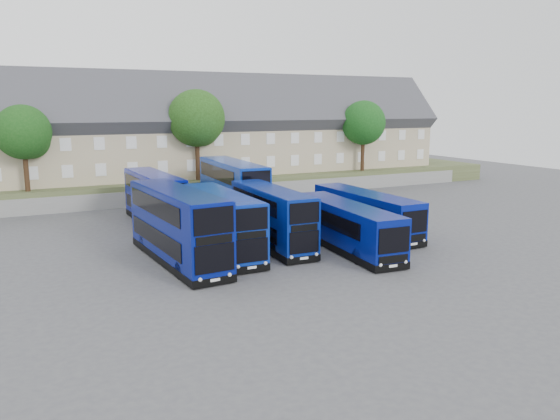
% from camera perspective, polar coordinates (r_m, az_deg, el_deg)
% --- Properties ---
extents(ground, '(120.00, 120.00, 0.00)m').
position_cam_1_polar(ground, '(33.38, 1.87, -5.70)').
color(ground, '#46464B').
rests_on(ground, ground).
extents(retaining_wall, '(70.00, 0.40, 1.50)m').
position_cam_1_polar(retaining_wall, '(55.04, -10.00, 1.50)').
color(retaining_wall, slate).
rests_on(retaining_wall, ground).
extents(earth_bank, '(80.00, 20.00, 2.00)m').
position_cam_1_polar(earth_bank, '(64.57, -12.53, 2.99)').
color(earth_bank, '#464E2B').
rests_on(earth_bank, ground).
extents(terrace_row, '(60.00, 10.40, 11.20)m').
position_cam_1_polar(terrace_row, '(61.03, -9.07, 7.95)').
color(terrace_row, tan).
rests_on(terrace_row, earth_bank).
extents(dd_front_left, '(3.36, 11.42, 4.48)m').
position_cam_1_polar(dd_front_left, '(33.96, -10.65, -1.76)').
color(dd_front_left, navy).
rests_on(dd_front_left, ground).
extents(dd_front_mid, '(2.48, 10.12, 4.00)m').
position_cam_1_polar(dd_front_mid, '(35.53, -6.06, -1.48)').
color(dd_front_mid, '#0929A5').
rests_on(dd_front_mid, ground).
extents(dd_front_right, '(2.66, 10.07, 3.97)m').
position_cam_1_polar(dd_front_right, '(37.25, -0.88, -0.87)').
color(dd_front_right, navy).
rests_on(dd_front_right, ground).
extents(dd_rear_left, '(2.75, 10.46, 4.12)m').
position_cam_1_polar(dd_rear_left, '(45.41, -12.99, 1.07)').
color(dd_rear_left, '#07128D').
rests_on(dd_rear_left, ground).
extents(dd_rear_right, '(3.25, 11.87, 4.67)m').
position_cam_1_polar(dd_rear_right, '(48.46, -4.96, 2.23)').
color(dd_rear_right, '#082DA3').
rests_on(dd_rear_right, ground).
extents(coach_east_a, '(3.21, 11.47, 3.10)m').
position_cam_1_polar(coach_east_a, '(36.69, 6.92, -1.81)').
color(coach_east_a, navy).
rests_on(coach_east_a, ground).
extents(coach_east_b, '(2.42, 11.32, 3.09)m').
position_cam_1_polar(coach_east_b, '(41.75, 8.92, -0.34)').
color(coach_east_b, navy).
rests_on(coach_east_b, ground).
extents(tree_west, '(4.80, 4.80, 7.65)m').
position_cam_1_polar(tree_west, '(53.36, -25.11, 7.18)').
color(tree_west, '#382314').
rests_on(tree_west, earth_bank).
extents(tree_mid, '(5.76, 5.76, 9.18)m').
position_cam_1_polar(tree_mid, '(56.52, -8.60, 9.24)').
color(tree_mid, '#382314').
rests_on(tree_mid, earth_bank).
extents(tree_east, '(5.12, 5.12, 8.16)m').
position_cam_1_polar(tree_east, '(65.08, 8.77, 8.82)').
color(tree_east, '#382314').
rests_on(tree_east, earth_bank).
extents(tree_far, '(5.44, 5.44, 8.67)m').
position_cam_1_polar(tree_far, '(74.25, 9.49, 9.29)').
color(tree_far, '#382314').
rests_on(tree_far, earth_bank).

